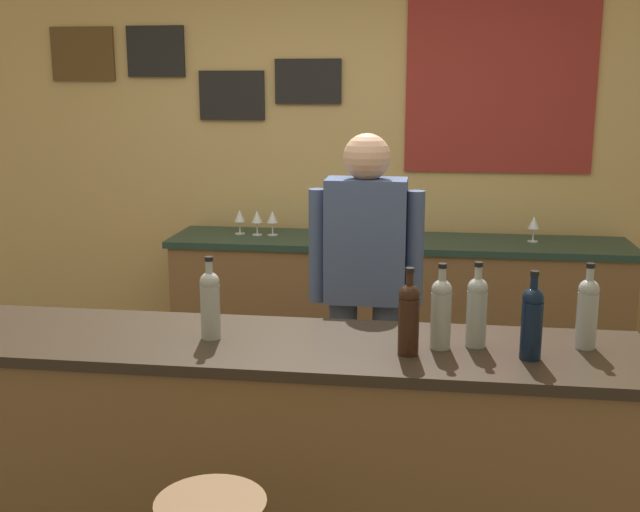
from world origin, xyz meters
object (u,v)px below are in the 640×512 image
wine_bottle_d (477,309)px  wine_bottle_f (587,311)px  wine_glass_c (272,218)px  coffee_mug (350,232)px  wine_bottle_e (532,320)px  wine_bottle_a (210,302)px  wine_glass_a (240,217)px  bartender (365,284)px  wine_glass_b (257,218)px  wine_bottle_b (409,316)px  wine_bottle_c (441,311)px  wine_glass_d (534,224)px

wine_bottle_d → wine_bottle_f: size_ratio=1.00×
wine_glass_c → coffee_mug: wine_glass_c is taller
wine_bottle_f → wine_bottle_e: bearing=-145.2°
wine_bottle_a → coffee_mug: size_ratio=2.45×
wine_glass_a → coffee_mug: 0.71m
wine_bottle_d → bartender: bearing=121.3°
wine_bottle_a → wine_glass_c: 2.09m
wine_glass_a → wine_glass_c: (0.21, -0.01, 0.00)m
wine_glass_a → wine_glass_b: same height
wine_bottle_d → coffee_mug: 2.08m
wine_bottle_a → wine_bottle_b: (0.72, -0.07, 0.00)m
wine_bottle_a → wine_glass_b: (-0.29, 2.07, -0.05)m
wine_bottle_b → wine_glass_c: size_ratio=1.97×
wine_glass_c → coffee_mug: 0.50m
wine_bottle_c → coffee_mug: 2.08m
wine_bottle_c → wine_bottle_d: bearing=17.8°
wine_bottle_c → wine_glass_d: wine_bottle_c is taller
wine_bottle_a → wine_bottle_f: same height
wine_bottle_a → wine_glass_d: (1.40, 2.10, -0.05)m
wine_bottle_c → wine_bottle_e: bearing=-12.7°
wine_glass_c → wine_glass_a: bearing=176.9°
wine_glass_c → coffee_mug: bearing=-7.6°
bartender → wine_bottle_e: size_ratio=5.29×
wine_glass_b → wine_glass_c: same height
bartender → wine_bottle_c: size_ratio=5.29×
wine_glass_b → wine_bottle_e: bearing=-56.4°
coffee_mug → wine_bottle_a: bearing=-98.5°
wine_bottle_d → wine_glass_d: bearing=77.7°
wine_bottle_b → wine_bottle_d: bearing=27.2°
wine_bottle_d → wine_glass_c: size_ratio=1.97×
wine_bottle_f → wine_glass_c: bearing=127.4°
wine_glass_b → wine_glass_a: bearing=170.3°
wine_bottle_c → wine_glass_d: bearing=74.7°
wine_glass_b → wine_glass_c: 0.10m
wine_bottle_c → wine_bottle_b: bearing=-143.9°
bartender → wine_bottle_a: bartender is taller
wine_bottle_c → wine_glass_a: bearing=120.6°
wine_glass_b → wine_glass_d: size_ratio=1.00×
wine_bottle_a → wine_glass_b: bearing=97.9°
wine_glass_b → wine_bottle_b: bearing=-64.9°
wine_glass_c → wine_bottle_f: bearing=-52.6°
wine_bottle_d → wine_glass_c: 2.33m
wine_bottle_a → wine_bottle_d: bearing=2.8°
wine_bottle_c → bartender: bearing=112.7°
wine_bottle_c → wine_glass_c: size_ratio=1.97×
wine_glass_d → wine_bottle_b: bearing=-107.4°
wine_bottle_e → wine_glass_d: size_ratio=1.97×
bartender → wine_glass_a: bartender is taller
bartender → wine_glass_a: bearing=124.8°
coffee_mug → wine_bottle_d: bearing=-71.7°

